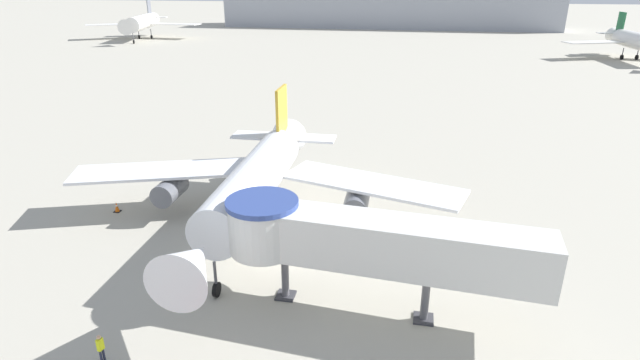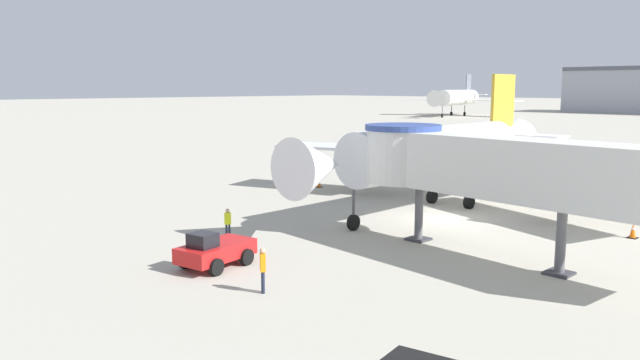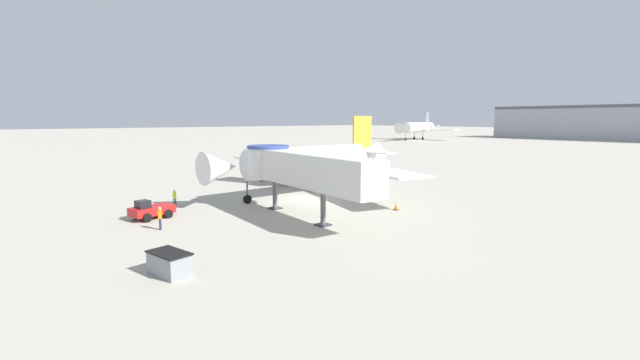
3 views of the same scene
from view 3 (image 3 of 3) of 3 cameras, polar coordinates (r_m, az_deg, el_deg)
The scene contains 11 objects.
ground_plane at distance 46.97m, azimuth -1.80°, elevation -2.50°, with size 800.00×800.00×0.00m, color #A8A393.
main_airplane at distance 49.51m, azimuth -1.00°, elevation 2.54°, with size 30.78×24.76×9.03m.
jet_bridge at distance 37.66m, azimuth -2.98°, elevation 1.66°, with size 17.60×4.59×6.11m.
pushback_tug_red at distance 40.32m, azimuth -21.60°, elevation -3.74°, with size 2.63×3.87×1.73m.
service_container_gray at distance 25.78m, azimuth -19.41°, elevation -10.44°, with size 2.84×1.97×1.33m.
traffic_cone_port_wing at distance 60.06m, azimuth -7.82°, elevation 0.16°, with size 0.51×0.51×0.84m.
traffic_cone_starboard_wing at distance 41.72m, azimuth 10.10°, elevation -3.42°, with size 0.51×0.51×0.83m.
traffic_cone_near_nose at distance 42.39m, azimuth -19.10°, elevation -3.70°, with size 0.38×0.38×0.64m.
ground_crew_marshaller at distance 45.07m, azimuth -18.82°, elevation -2.16°, with size 0.26×0.35×1.66m.
ground_crew_wing_walker at distance 36.04m, azimuth -20.56°, elevation -4.58°, with size 0.41×0.37×1.84m.
background_jet_gray_tail at distance 184.06m, azimuth 12.79°, elevation 6.84°, with size 34.55×31.75×11.70m.
Camera 3 is at (36.43, -28.34, 8.69)m, focal length 24.00 mm.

